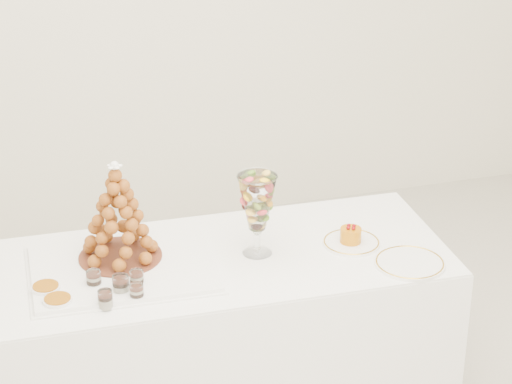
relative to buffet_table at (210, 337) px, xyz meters
name	(u,v)px	position (x,y,z in m)	size (l,w,h in m)	color
buffet_table	(210,337)	(0.00, 0.00, 0.00)	(1.79, 0.76, 0.67)	white
lace_tray	(122,269)	(-0.31, 0.00, 0.35)	(0.64, 0.48, 0.02)	white
macaron_vase	(257,204)	(0.18, -0.01, 0.54)	(0.14, 0.14, 0.31)	white
cake_plate	(351,243)	(0.54, -0.04, 0.34)	(0.22, 0.22, 0.01)	white
spare_plate	(410,263)	(0.69, -0.25, 0.34)	(0.25, 0.25, 0.01)	white
verrine_a	(94,280)	(-0.43, -0.09, 0.37)	(0.05, 0.05, 0.07)	white
verrine_b	(121,286)	(-0.35, -0.16, 0.37)	(0.06, 0.06, 0.08)	white
verrine_c	(137,279)	(-0.28, -0.12, 0.37)	(0.05, 0.05, 0.07)	white
verrine_d	(105,300)	(-0.41, -0.23, 0.37)	(0.05, 0.05, 0.07)	white
verrine_e	(137,293)	(-0.30, -0.21, 0.37)	(0.05, 0.05, 0.06)	white
ramekin_back	(46,290)	(-0.59, -0.08, 0.35)	(0.10, 0.10, 0.03)	white
ramekin_front	(58,303)	(-0.56, -0.17, 0.35)	(0.10, 0.10, 0.03)	white
croquembouche	(117,212)	(-0.31, 0.07, 0.54)	(0.30, 0.30, 0.38)	#612C19
mousse_cake	(351,235)	(0.54, -0.04, 0.38)	(0.08, 0.08, 0.07)	#C77109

